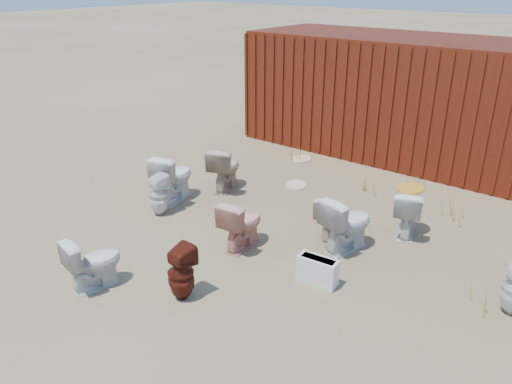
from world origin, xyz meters
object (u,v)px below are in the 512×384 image
Objects in this scene: toilet_front_a at (173,177)px; loose_tank at (318,271)px; toilet_front_c at (93,262)px; toilet_back_beige_right at (334,217)px; toilet_front_pink at (242,223)px; toilet_back_yellowlid at (407,212)px; toilet_front_maroon at (181,273)px; toilet_back_beige_left at (225,168)px; toilet_front_e at (347,223)px; toilet_back_a at (158,195)px; shipping_container at (393,95)px.

loose_tank is at bearing 155.05° from toilet_front_a.
toilet_front_c is 3.33m from toilet_back_beige_right.
toilet_front_pink reaches higher than toilet_back_yellowlid.
toilet_back_beige_right is (0.62, 2.41, -0.01)m from toilet_front_maroon.
toilet_front_pink is at bearing 117.87° from toilet_back_beige_left.
loose_tank is (1.08, 1.26, -0.17)m from toilet_front_maroon.
toilet_front_a is at bearing -20.74° from toilet_front_pink.
toilet_front_e reaches higher than toilet_front_c.
toilet_back_a reaches higher than loose_tank.
toilet_front_maroon reaches higher than loose_tank.
loose_tank is at bearing -129.43° from toilet_front_maroon.
toilet_front_a is 3.79m from toilet_back_yellowlid.
toilet_front_e is 1.00m from loose_tank.
toilet_front_a is 1.99m from toilet_front_pink.
toilet_front_e is 1.12× the size of toilet_back_yellowlid.
toilet_front_maroon is 2.35m from toilet_back_a.
toilet_back_beige_left is 2.45m from toilet_back_beige_right.
toilet_back_a is 3.02m from loose_tank.
loose_tank is (1.31, -0.11, -0.19)m from toilet_front_pink.
toilet_front_pink is at bearing 49.59° from toilet_back_beige_right.
toilet_back_yellowlid is (1.89, -3.44, -0.84)m from shipping_container.
toilet_back_a is at bearing -105.30° from shipping_container.
toilet_front_e is 2.78m from toilet_back_beige_left.
loose_tank is (3.01, -0.08, -0.16)m from toilet_back_a.
toilet_front_pink is at bearing 27.91° from toilet_back_yellowlid.
toilet_back_beige_left is (-1.80, 2.77, 0.05)m from toilet_front_maroon.
shipping_container is at bearing -75.84° from toilet_back_beige_right.
toilet_front_pink reaches higher than toilet_back_beige_right.
shipping_container is at bearing -80.90° from toilet_back_yellowlid.
toilet_front_e is at bearing 43.68° from toilet_back_yellowlid.
toilet_front_pink is (1.92, -0.50, -0.05)m from toilet_front_a.
toilet_front_a is at bearing 0.18° from toilet_back_yellowlid.
loose_tank is (0.15, -0.97, -0.23)m from toilet_front_e.
shipping_container reaches higher than toilet_front_a.
toilet_back_yellowlid is (0.47, 0.94, -0.04)m from toilet_front_e.
toilet_front_a is 1.05× the size of toilet_back_beige_left.
shipping_container is 8.21× the size of toilet_front_pink.
toilet_front_c is 2.06m from toilet_back_a.
toilet_front_e is 1.21× the size of toilet_back_beige_right.
toilet_back_beige_left is (-1.56, 1.39, 0.03)m from toilet_front_pink.
toilet_back_a is 1.02× the size of toilet_back_beige_right.
toilet_front_pink is at bearing -79.15° from toilet_front_maroon.
toilet_front_pink is 1.10× the size of toilet_back_beige_right.
toilet_front_e is 3.00m from toilet_back_a.
loose_tank is (2.88, -1.51, -0.22)m from toilet_back_beige_left.
toilet_front_maroon is at bearing -136.19° from loose_tank.
toilet_front_maroon is 1.02× the size of toilet_back_a.
toilet_front_pink is 1.07× the size of toilet_front_maroon.
toilet_front_pink is at bearing -101.21° from toilet_front_c.
toilet_back_beige_right reaches higher than loose_tank.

